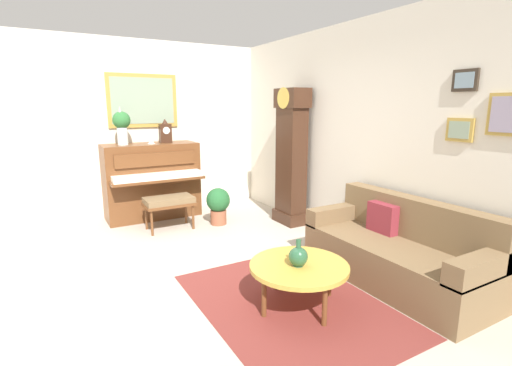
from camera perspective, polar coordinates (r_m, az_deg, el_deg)
ground_plane at (r=4.24m, az=-12.36°, el=-14.05°), size 6.40×6.00×0.10m
wall_left at (r=6.37m, az=-19.99°, el=7.77°), size 0.13×4.90×2.80m
wall_back at (r=5.06m, az=13.97°, el=7.19°), size 5.30×0.13×2.80m
area_rug at (r=3.59m, az=5.17°, el=-17.83°), size 2.10×1.50×0.01m
piano at (r=6.19m, az=-15.58°, el=0.39°), size 0.87×1.44×1.19m
piano_bench at (r=5.54m, az=-13.15°, el=-2.87°), size 0.42×0.70×0.48m
grandfather_clock at (r=5.63m, az=5.39°, el=3.43°), size 0.52×0.34×2.03m
couch at (r=4.13m, az=20.82°, el=-9.78°), size 1.90×0.80×0.84m
coffee_table at (r=3.40m, az=6.59°, el=-12.66°), size 0.88×0.88×0.40m
mantel_clock at (r=6.15m, az=-13.68°, el=7.57°), size 0.13×0.18×0.38m
flower_vase at (r=6.00m, az=-19.83°, el=8.49°), size 0.26×0.26×0.58m
teacup at (r=6.04m, az=-15.70°, el=5.99°), size 0.12×0.12×0.06m
green_jug at (r=3.33m, az=6.47°, el=-11.07°), size 0.17×0.17×0.24m
potted_plant at (r=5.67m, az=-5.79°, el=-3.15°), size 0.36×0.36×0.56m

